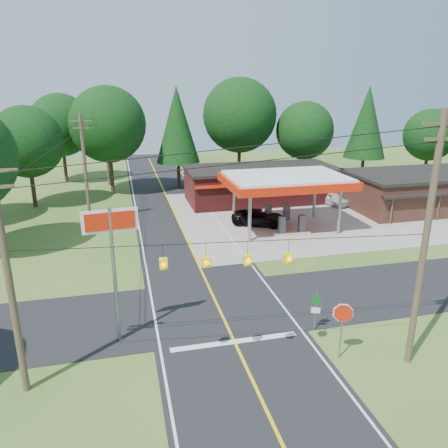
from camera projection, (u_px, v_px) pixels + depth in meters
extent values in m
plane|color=#3A5E21|center=(219.00, 308.00, 25.28)|extent=(120.00, 120.00, 0.00)
cube|color=black|center=(219.00, 308.00, 25.28)|extent=(8.00, 120.00, 0.02)
cube|color=black|center=(219.00, 308.00, 25.28)|extent=(70.00, 7.00, 0.02)
cube|color=yellow|center=(219.00, 308.00, 25.27)|extent=(0.15, 110.00, 0.00)
cylinder|color=gray|center=(250.00, 217.00, 35.47)|extent=(0.28, 0.28, 4.20)
cylinder|color=gray|center=(234.00, 202.00, 40.10)|extent=(0.28, 0.28, 4.20)
cylinder|color=gray|center=(340.00, 211.00, 37.25)|extent=(0.28, 0.28, 4.20)
cylinder|color=gray|center=(315.00, 197.00, 41.88)|extent=(0.28, 0.28, 4.20)
cube|color=red|center=(286.00, 181.00, 37.99)|extent=(10.60, 7.40, 0.70)
cube|color=white|center=(286.00, 176.00, 37.87)|extent=(10.00, 7.00, 0.25)
cube|color=#9E9B93|center=(291.00, 233.00, 37.61)|extent=(3.20, 0.90, 0.22)
cube|color=#3F3F44|center=(282.00, 225.00, 37.16)|extent=(0.55, 0.45, 1.50)
cube|color=#3F3F44|center=(302.00, 223.00, 37.56)|extent=(0.55, 0.45, 1.50)
cube|color=#9E9B93|center=(277.00, 221.00, 40.95)|extent=(3.20, 0.90, 0.22)
cube|color=#3F3F44|center=(268.00, 213.00, 40.50)|extent=(0.55, 0.45, 1.50)
cube|color=#3F3F44|center=(286.00, 212.00, 40.89)|extent=(0.55, 0.45, 1.50)
cube|color=#5C1B1A|center=(261.00, 185.00, 48.27)|extent=(16.00, 7.00, 3.50)
cube|color=black|center=(261.00, 168.00, 47.69)|extent=(16.40, 7.40, 0.30)
cube|color=red|center=(272.00, 183.00, 44.64)|extent=(16.00, 0.50, 0.25)
cube|color=#361C16|center=(445.00, 191.00, 45.78)|extent=(20.00, 8.00, 3.50)
cube|color=black|center=(447.00, 173.00, 45.20)|extent=(20.40, 8.40, 0.30)
cylinder|color=#473828|center=(425.00, 246.00, 18.71)|extent=(0.30, 0.30, 11.50)
cube|color=#473828|center=(443.00, 124.00, 17.14)|extent=(1.80, 0.12, 0.12)
cube|color=#473828|center=(441.00, 139.00, 17.32)|extent=(1.40, 0.12, 0.12)
cylinder|color=#473828|center=(9.00, 282.00, 17.01)|extent=(0.30, 0.30, 10.00)
cylinder|color=#473828|center=(85.00, 172.00, 38.65)|extent=(0.30, 0.30, 10.00)
cube|color=#473828|center=(81.00, 121.00, 37.31)|extent=(1.80, 0.12, 0.12)
cube|color=#473828|center=(81.00, 128.00, 37.49)|extent=(1.40, 0.12, 0.12)
cylinder|color=#473828|center=(106.00, 148.00, 54.80)|extent=(0.30, 0.30, 9.50)
cube|color=yellow|center=(164.00, 263.00, 17.54)|extent=(0.32, 0.32, 0.42)
cube|color=yellow|center=(206.00, 262.00, 17.73)|extent=(0.32, 0.32, 0.42)
cube|color=yellow|center=(247.00, 260.00, 17.92)|extent=(0.32, 0.32, 0.42)
cube|color=yellow|center=(288.00, 258.00, 18.11)|extent=(0.32, 0.32, 0.42)
cylinder|color=#332316|center=(33.00, 189.00, 45.64)|extent=(0.44, 0.44, 3.96)
sphere|color=black|center=(27.00, 142.00, 44.17)|extent=(7.26, 7.26, 7.26)
cylinder|color=#332316|center=(112.00, 174.00, 51.02)|extent=(0.44, 0.44, 4.68)
sphere|color=black|center=(108.00, 124.00, 49.27)|extent=(8.58, 8.58, 8.58)
cylinder|color=#332316|center=(179.00, 171.00, 53.77)|extent=(0.44, 0.44, 4.32)
cone|color=black|center=(177.00, 125.00, 52.05)|extent=(5.28, 5.28, 9.00)
cylinder|color=#332316|center=(239.00, 164.00, 56.37)|extent=(0.44, 0.44, 5.04)
sphere|color=black|center=(240.00, 115.00, 54.49)|extent=(9.24, 9.24, 9.24)
cylinder|color=#332316|center=(303.00, 169.00, 56.46)|extent=(0.44, 0.44, 3.96)
sphere|color=black|center=(305.00, 131.00, 54.98)|extent=(7.26, 7.26, 7.26)
cylinder|color=#332316|center=(363.00, 166.00, 57.25)|extent=(0.44, 0.44, 4.32)
cone|color=black|center=(367.00, 122.00, 55.53)|extent=(5.28, 5.28, 9.00)
cylinder|color=#332316|center=(425.00, 169.00, 57.29)|extent=(0.44, 0.44, 3.60)
sphere|color=black|center=(430.00, 135.00, 55.94)|extent=(6.60, 6.60, 6.60)
cylinder|color=#332316|center=(65.00, 166.00, 57.15)|extent=(0.44, 0.44, 4.32)
sphere|color=black|center=(61.00, 125.00, 55.54)|extent=(7.92, 7.92, 7.92)
imported|color=black|center=(259.00, 218.00, 40.08)|extent=(6.77, 6.77, 1.40)
imported|color=silver|center=(333.00, 199.00, 46.78)|extent=(5.11, 5.11, 1.37)
cylinder|color=gray|center=(115.00, 277.00, 21.08)|extent=(0.18, 0.18, 6.99)
cube|color=white|center=(110.00, 221.00, 20.21)|extent=(2.59, 0.39, 1.10)
cube|color=red|center=(110.00, 221.00, 20.17)|extent=(2.27, 0.33, 0.85)
cylinder|color=gray|center=(341.00, 333.00, 20.31)|extent=(0.07, 0.07, 2.67)
cylinder|color=gray|center=(315.00, 311.00, 22.65)|extent=(0.06, 0.06, 2.32)
cube|color=#0C591E|center=(316.00, 300.00, 22.43)|extent=(0.45, 0.19, 0.47)
cube|color=white|center=(316.00, 310.00, 22.60)|extent=(0.45, 0.19, 0.32)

